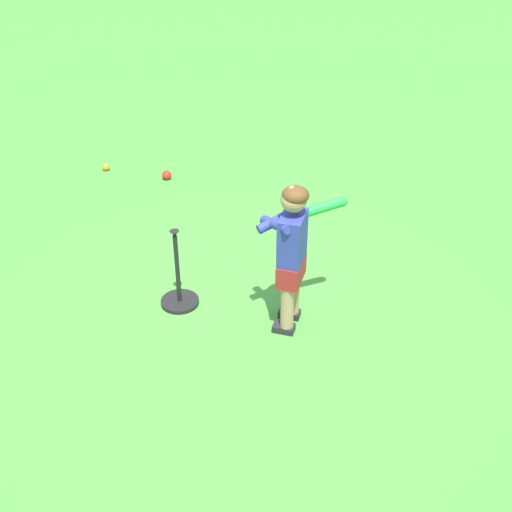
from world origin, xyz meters
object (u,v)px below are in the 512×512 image
(child_batter, at_px, (292,245))
(play_ball_far_left, at_px, (167,175))
(play_ball_near_batter, at_px, (106,167))
(batting_tee, at_px, (179,292))

(child_batter, xyz_separation_m, play_ball_far_left, (1.08, 2.29, -0.60))
(play_ball_far_left, distance_m, play_ball_near_batter, 0.67)
(child_batter, relative_size, play_ball_near_batter, 14.82)
(child_batter, xyz_separation_m, play_ball_near_batter, (0.83, 2.92, -0.61))
(child_batter, distance_m, play_ball_near_batter, 3.10)
(child_batter, distance_m, play_ball_far_left, 2.60)
(child_batter, relative_size, play_ball_far_left, 11.41)
(child_batter, bearing_deg, batting_tee, 112.28)
(play_ball_far_left, height_order, batting_tee, batting_tee)
(batting_tee, bearing_deg, play_ball_near_batter, 61.91)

